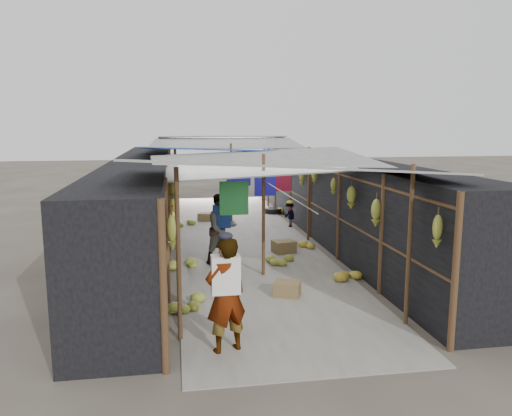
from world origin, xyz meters
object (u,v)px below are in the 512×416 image
crate_near (284,247)px  shopper_blue (222,229)px  vendor_elderly (226,295)px  black_basin (273,211)px  vendor_seated (290,215)px

crate_near → shopper_blue: shopper_blue is taller
vendor_elderly → shopper_blue: (0.38, 4.61, -0.02)m
black_basin → vendor_seated: size_ratio=0.80×
shopper_blue → vendor_seated: shopper_blue is taller
crate_near → vendor_seated: vendor_seated is taller
vendor_elderly → shopper_blue: size_ratio=1.03×
crate_near → black_basin: (0.85, 5.61, -0.06)m
vendor_elderly → vendor_seated: vendor_elderly is taller
shopper_blue → vendor_seated: (2.48, 3.71, -0.42)m
black_basin → vendor_seated: vendor_seated is taller
crate_near → shopper_blue: size_ratio=0.32×
vendor_elderly → shopper_blue: bearing=-115.3°
vendor_elderly → shopper_blue: vendor_elderly is taller
crate_near → black_basin: crate_near is taller
crate_near → vendor_elderly: size_ratio=0.31×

